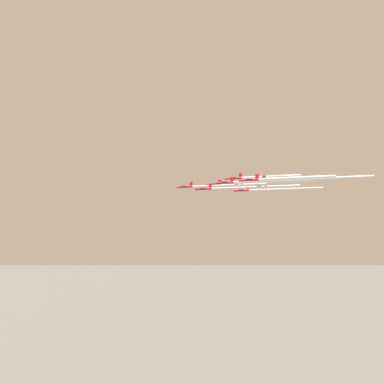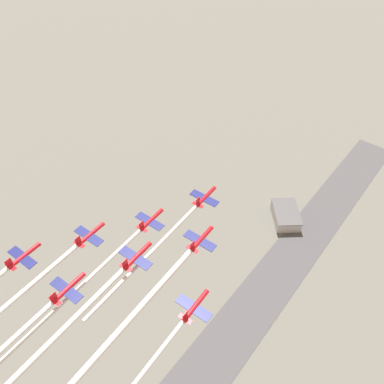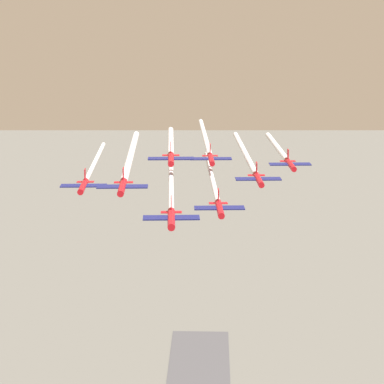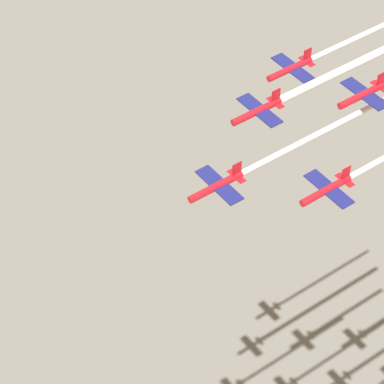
# 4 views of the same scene
# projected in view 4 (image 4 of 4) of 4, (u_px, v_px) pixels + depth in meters

# --- Properties ---
(jet_0) EXTENTS (7.90, 7.78, 2.90)m
(jet_0) POSITION_uv_depth(u_px,v_px,m) (218.00, 185.00, 121.94)
(jet_0) COLOR red
(jet_1) EXTENTS (7.90, 7.78, 2.90)m
(jet_1) POSITION_uv_depth(u_px,v_px,m) (328.00, 189.00, 124.50)
(jet_1) COLOR red
(jet_2) EXTENTS (7.90, 7.78, 2.90)m
(jet_2) POSITION_uv_depth(u_px,v_px,m) (258.00, 111.00, 130.80)
(jet_2) COLOR red
(jet_4) EXTENTS (7.90, 7.78, 2.90)m
(jet_4) POSITION_uv_depth(u_px,v_px,m) (364.00, 94.00, 130.53)
(jet_4) COLOR red
(jet_5) EXTENTS (7.90, 7.78, 2.90)m
(jet_5) POSITION_uv_depth(u_px,v_px,m) (291.00, 68.00, 142.77)
(jet_5) COLOR red
(smoke_trail_0) EXTENTS (30.69, 24.12, 0.86)m
(smoke_trail_0) POSITION_uv_depth(u_px,v_px,m) (345.00, 120.00, 131.58)
(smoke_trail_0) COLOR white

